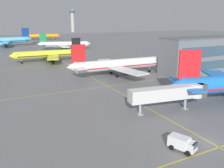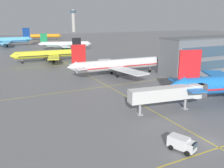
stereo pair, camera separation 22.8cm
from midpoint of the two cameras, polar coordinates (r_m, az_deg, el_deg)
ground_plane at (r=43.51m, az=21.97°, el=-12.54°), size 600.00×600.00×0.00m
airliner_second_row at (r=84.65m, az=1.52°, el=4.58°), size 36.94×31.87×11.49m
airliner_third_row at (r=116.40m, az=-14.42°, el=6.85°), size 34.16×29.44×10.62m
airliner_far_left_stand at (r=160.03m, az=-10.99°, el=9.17°), size 33.29×28.39×10.52m
airliner_far_right_stand at (r=192.80m, az=-24.08°, el=9.37°), size 41.41×35.84×12.91m
airliner_distant_taxiway at (r=242.72m, az=-15.97°, el=10.83°), size 34.61×29.40×10.81m
taxiway_markings at (r=89.88m, az=-6.46°, el=2.56°), size 124.50×175.39×0.01m
service_truck_catering at (r=39.17m, az=16.31°, el=-13.27°), size 3.32×4.49×2.10m
jet_bridge at (r=53.65m, az=14.45°, el=-1.99°), size 17.99×5.37×5.58m
control_tower at (r=378.58m, az=-9.07°, el=14.96°), size 8.82×8.82×33.32m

